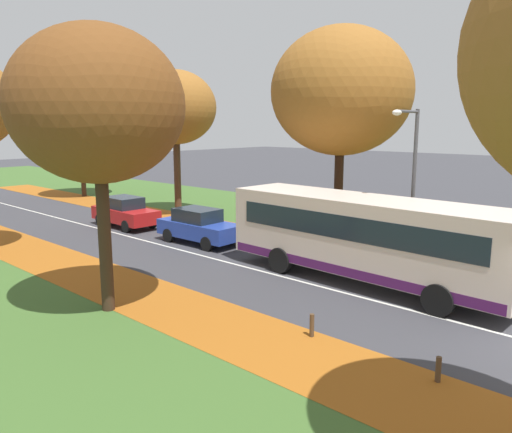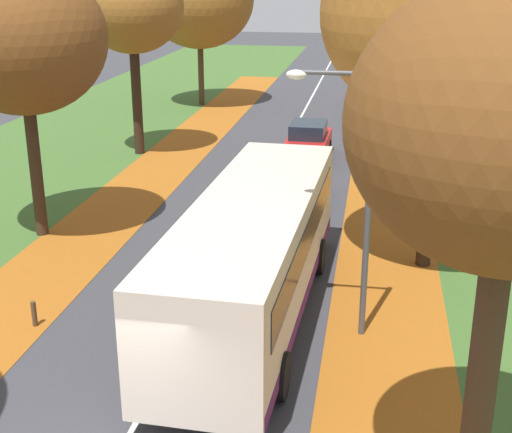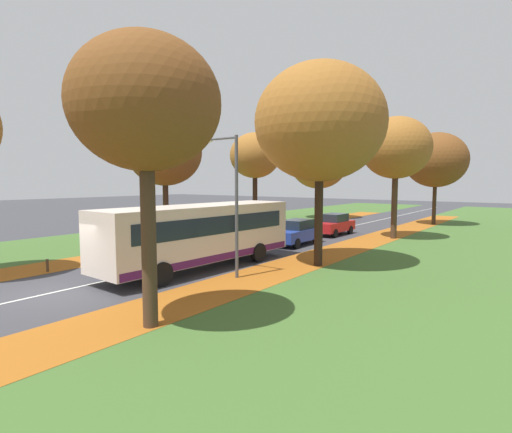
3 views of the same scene
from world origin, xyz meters
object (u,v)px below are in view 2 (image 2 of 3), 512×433
object	(u,v)px
tree_right_far	(411,0)
tree_left_mid	(132,7)
tree_left_near	(22,39)
car_red_following	(308,142)
tree_right_near	(444,12)
bus	(254,251)
car_blue_lead	(296,181)
tree_right_mid	(420,5)
streetlamp_right	(354,176)
bollard_third	(34,314)

from	to	relation	value
tree_right_far	tree_left_mid	bearing A→B (deg)	-133.93
tree_left_near	car_red_following	bearing A→B (deg)	54.47
tree_left_near	tree_right_near	world-z (taller)	tree_right_near
bus	car_blue_lead	distance (m)	8.75
tree_right_mid	car_red_following	size ratio (longest dim) A/B	2.04
tree_right_near	car_red_following	distance (m)	13.00
tree_left_mid	car_red_following	xyz separation A→B (m)	(7.49, 0.05, -5.46)
tree_left_near	bus	world-z (taller)	tree_left_near
tree_right_near	streetlamp_right	world-z (taller)	tree_right_near
car_blue_lead	car_red_following	world-z (taller)	same
tree_right_far	bus	size ratio (longest dim) A/B	0.82
car_blue_lead	car_red_following	bearing A→B (deg)	91.78
tree_left_mid	tree_right_mid	world-z (taller)	tree_right_mid
bus	car_blue_lead	world-z (taller)	bus
bus	tree_left_mid	bearing A→B (deg)	117.91
car_red_following	tree_left_near	bearing A→B (deg)	-125.53
car_red_following	bollard_third	bearing A→B (deg)	-106.79
tree_right_far	car_red_following	xyz separation A→B (m)	(-4.38, -12.28, -5.24)
car_blue_lead	car_red_following	size ratio (longest dim) A/B	1.00
tree_right_mid	streetlamp_right	xyz separation A→B (m)	(-1.88, -15.75, -2.67)
tree_left_mid	car_blue_lead	xyz separation A→B (m)	(7.67, -5.76, -5.46)
tree_left_mid	tree_right_near	size ratio (longest dim) A/B	0.86
tree_right_mid	streetlamp_right	world-z (taller)	tree_right_mid
tree_right_far	tree_right_mid	bearing A→B (deg)	-90.42
tree_left_near	streetlamp_right	bearing A→B (deg)	-26.07
tree_right_mid	car_blue_lead	distance (m)	9.59
tree_left_near	streetlamp_right	world-z (taller)	tree_left_near
tree_right_far	streetlamp_right	xyz separation A→B (m)	(-1.97, -27.22, -2.32)
tree_left_mid	car_blue_lead	size ratio (longest dim) A/B	1.95
tree_right_far	bus	bearing A→B (deg)	-98.92
tree_left_near	tree_right_mid	size ratio (longest dim) A/B	0.95
bus	car_blue_lead	size ratio (longest dim) A/B	2.47
tree_right_far	streetlamp_right	bearing A→B (deg)	-94.13
streetlamp_right	car_blue_lead	distance (m)	9.85
tree_left_near	streetlamp_right	size ratio (longest dim) A/B	1.36
bus	car_red_following	xyz separation A→B (m)	(-0.18, 14.52, -0.89)
tree_right_far	streetlamp_right	world-z (taller)	tree_right_far
bollard_third	car_blue_lead	bearing A→B (deg)	63.71
tree_right_far	bollard_third	bearing A→B (deg)	-108.05
bollard_third	bus	xyz separation A→B (m)	(4.96, 1.33, 1.39)
bollard_third	streetlamp_right	size ratio (longest dim) A/B	0.10
tree_left_near	car_blue_lead	distance (m)	10.08
tree_left_mid	bollard_third	distance (m)	17.11
tree_right_near	tree_right_mid	xyz separation A→B (m)	(-0.03, 11.46, -0.44)
tree_right_far	tree_left_near	bearing A→B (deg)	-117.43
car_blue_lead	car_red_following	xyz separation A→B (m)	(-0.18, 5.81, 0.00)
tree_right_mid	car_red_following	bearing A→B (deg)	-169.40
bollard_third	car_red_following	distance (m)	16.56
tree_right_mid	tree_right_far	xyz separation A→B (m)	(0.08, 11.47, -0.36)
tree_right_near	streetlamp_right	xyz separation A→B (m)	(-1.92, -4.29, -3.12)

